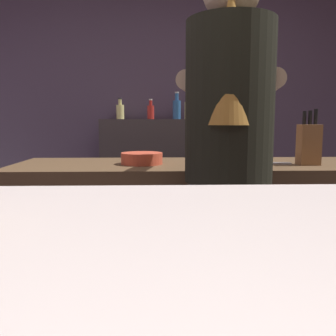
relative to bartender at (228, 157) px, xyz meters
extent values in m
cube|color=#534458|center=(-0.31, 2.08, 0.34)|extent=(5.20, 0.10, 2.70)
cube|color=brown|center=(0.04, 0.46, -0.54)|extent=(2.10, 0.60, 0.93)
cube|color=#3E3737|center=(-0.33, 1.80, -0.43)|extent=(0.86, 0.36, 1.17)
cube|color=#242636|center=(0.00, 0.01, -0.55)|extent=(0.28, 0.20, 0.91)
cylinder|color=black|center=(0.00, 0.01, 0.21)|extent=(0.34, 0.34, 0.61)
cone|color=#B27A33|center=(-0.02, -0.09, 0.37)|extent=(0.18, 0.18, 0.50)
cylinder|color=#D5B48F|center=(-0.13, 0.20, 0.30)|extent=(0.14, 0.33, 0.08)
cylinder|color=#D5B48F|center=(0.20, 0.13, 0.30)|extent=(0.14, 0.33, 0.08)
cube|color=#90613A|center=(0.48, 0.37, 0.02)|extent=(0.10, 0.08, 0.20)
cylinder|color=black|center=(0.45, 0.37, 0.16)|extent=(0.02, 0.02, 0.07)
cylinder|color=black|center=(0.48, 0.37, 0.16)|extent=(0.02, 0.02, 0.07)
cylinder|color=black|center=(0.50, 0.37, 0.16)|extent=(0.02, 0.02, 0.08)
cylinder|color=#C54A32|center=(-0.35, 0.43, -0.05)|extent=(0.21, 0.21, 0.06)
cube|color=silver|center=(0.28, 0.41, -0.07)|extent=(0.24, 0.05, 0.01)
cylinder|color=#B62A23|center=(-0.33, 1.84, 0.22)|extent=(0.06, 0.06, 0.12)
cylinder|color=#B62A23|center=(-0.33, 1.84, 0.30)|extent=(0.03, 0.03, 0.05)
cylinder|color=white|center=(-0.33, 1.84, 0.33)|extent=(0.03, 0.03, 0.01)
cylinder|color=#D2D584|center=(0.00, 1.76, 0.23)|extent=(0.06, 0.06, 0.15)
cylinder|color=#D2D584|center=(0.00, 1.76, 0.33)|extent=(0.03, 0.03, 0.06)
cylinder|color=#333333|center=(0.00, 1.76, 0.37)|extent=(0.03, 0.03, 0.01)
cylinder|color=#DAD27D|center=(-0.60, 1.89, 0.22)|extent=(0.07, 0.07, 0.13)
cylinder|color=#DAD27D|center=(-0.60, 1.89, 0.31)|extent=(0.03, 0.03, 0.05)
cylinder|color=#333333|center=(-0.60, 1.89, 0.34)|extent=(0.04, 0.04, 0.01)
cylinder|color=#30629B|center=(-0.10, 1.86, 0.24)|extent=(0.07, 0.07, 0.16)
cylinder|color=#30629B|center=(-0.10, 1.86, 0.35)|extent=(0.03, 0.03, 0.06)
cylinder|color=silver|center=(-0.10, 1.86, 0.39)|extent=(0.04, 0.04, 0.01)
camera|label=1|loc=(-0.28, -1.39, 0.14)|focal=38.51mm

